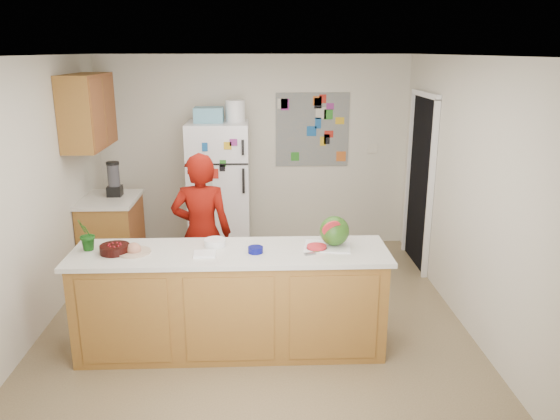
{
  "coord_description": "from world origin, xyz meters",
  "views": [
    {
      "loc": [
        0.05,
        -4.82,
        2.55
      ],
      "look_at": [
        0.25,
        0.2,
        1.07
      ],
      "focal_mm": 35.0,
      "sensor_mm": 36.0,
      "label": 1
    }
  ],
  "objects_px": {
    "refrigerator": "(220,190)",
    "cherry_bowl": "(115,249)",
    "watermelon": "(334,231)",
    "person": "(202,233)"
  },
  "relations": [
    {
      "from": "refrigerator",
      "to": "watermelon",
      "type": "relative_size",
      "value": 6.68
    },
    {
      "from": "person",
      "to": "cherry_bowl",
      "type": "bearing_deg",
      "value": 52.48
    },
    {
      "from": "cherry_bowl",
      "to": "person",
      "type": "bearing_deg",
      "value": 51.68
    },
    {
      "from": "person",
      "to": "watermelon",
      "type": "height_order",
      "value": "person"
    },
    {
      "from": "refrigerator",
      "to": "cherry_bowl",
      "type": "xyz_separation_m",
      "value": [
        -0.71,
        -2.39,
        0.11
      ]
    },
    {
      "from": "refrigerator",
      "to": "watermelon",
      "type": "bearing_deg",
      "value": -63.63
    },
    {
      "from": "watermelon",
      "to": "person",
      "type": "bearing_deg",
      "value": 149.31
    },
    {
      "from": "person",
      "to": "watermelon",
      "type": "bearing_deg",
      "value": 150.11
    },
    {
      "from": "person",
      "to": "refrigerator",
      "type": "bearing_deg",
      "value": -91.7
    },
    {
      "from": "refrigerator",
      "to": "cherry_bowl",
      "type": "height_order",
      "value": "refrigerator"
    }
  ]
}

